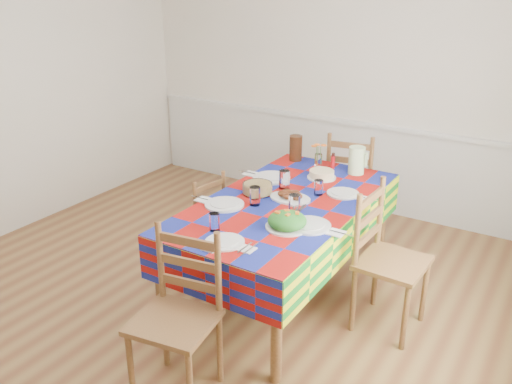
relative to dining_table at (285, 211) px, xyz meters
The scene contains 22 objects.
room 1.02m from the dining_table, 130.22° to the right, with size 4.58×5.08×2.78m.
wainscot 1.97m from the dining_table, 104.76° to the left, with size 4.41×0.06×0.92m.
dining_table is the anchor object (origin of this frame).
setting_near_head 0.75m from the dining_table, 93.69° to the right, with size 0.40×0.27×0.12m.
setting_left_near 0.40m from the dining_table, 136.47° to the right, with size 0.52×0.31×0.14m.
setting_left_far 0.41m from the dining_table, 131.36° to the left, with size 0.55×0.33×0.15m.
setting_right_near 0.39m from the dining_table, 41.67° to the right, with size 0.54×0.31×0.14m.
setting_right_far 0.41m from the dining_table, 49.55° to the left, with size 0.46×0.26×0.12m.
meat_platter 0.12m from the dining_table, 76.70° to the left, with size 0.32×0.23×0.06m.
salad_platter 0.47m from the dining_table, 60.06° to the right, with size 0.29×0.29×0.12m.
pasta_bowl 0.28m from the dining_table, behind, with size 0.23×0.23×0.08m.
cake 0.58m from the dining_table, 88.22° to the left, with size 0.24×0.24×0.07m.
serving_utensils 0.21m from the dining_table, 38.92° to the right, with size 0.14×0.31×0.01m.
flower_vase 0.85m from the dining_table, 99.37° to the left, with size 0.13×0.11×0.21m.
hot_sauce 0.84m from the dining_table, 90.14° to the left, with size 0.03×0.03×0.14m, color red.
green_pitcher 0.87m from the dining_table, 75.56° to the left, with size 0.13×0.13×0.23m, color #C4EBA5.
tea_pitcher 0.96m from the dining_table, 113.67° to the left, with size 0.11×0.11×0.23m, color black.
name_card 0.93m from the dining_table, 91.46° to the right, with size 0.09×0.03×0.02m, color silver.
chair_near 1.26m from the dining_table, 90.33° to the right, with size 0.50×0.49×1.01m.
chair_far 1.26m from the dining_table, 89.59° to the left, with size 0.52×0.50×1.00m.
chair_left 0.84m from the dining_table, behind, with size 0.41×0.42×0.84m.
chair_right 0.81m from the dining_table, ahead, with size 0.45×0.47×1.02m.
Camera 1 is at (2.24, -2.63, 2.32)m, focal length 38.00 mm.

